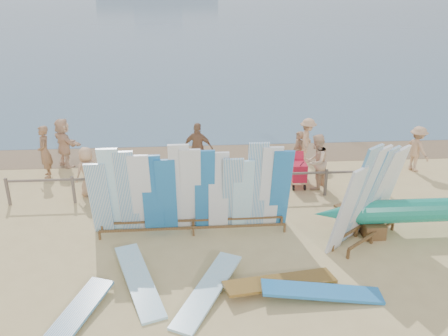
{
  "coord_description": "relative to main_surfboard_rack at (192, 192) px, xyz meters",
  "views": [
    {
      "loc": [
        -0.24,
        -10.66,
        6.74
      ],
      "look_at": [
        0.7,
        2.94,
        1.08
      ],
      "focal_mm": 38.0,
      "sensor_mm": 36.0,
      "label": 1
    }
  ],
  "objects": [
    {
      "name": "beachgoer_4",
      "position": [
        0.23,
        4.31,
        -0.3
      ],
      "size": [
        1.16,
        0.74,
        1.84
      ],
      "primitive_type": "imported",
      "rotation": [
        0.0,
        0.0,
        2.86
      ],
      "color": "#8C6042",
      "rests_on": "ground"
    },
    {
      "name": "flat_board_d",
      "position": [
        2.83,
        -3.11,
        -1.22
      ],
      "size": [
        2.72,
        0.73,
        0.32
      ],
      "primitive_type": "cube",
      "rotation": [
        0.09,
        0.0,
        1.51
      ],
      "color": "#2472B8",
      "rests_on": "ground"
    },
    {
      "name": "beachgoer_7",
      "position": [
        3.75,
        3.84,
        -0.42
      ],
      "size": [
        0.44,
        0.64,
        1.61
      ],
      "primitive_type": "imported",
      "rotation": [
        0.0,
        0.0,
        4.93
      ],
      "color": "#8C6042",
      "rests_on": "ground"
    },
    {
      "name": "stroller",
      "position": [
        3.54,
        2.82,
        -0.77
      ],
      "size": [
        0.58,
        0.83,
        1.14
      ],
      "rotation": [
        0.0,
        0.0,
        -0.01
      ],
      "color": "red",
      "rests_on": "ground"
    },
    {
      "name": "outrigger_canoe",
      "position": [
        6.93,
        -0.52,
        -0.55
      ],
      "size": [
        7.38,
        0.68,
        1.05
      ],
      "rotation": [
        0.0,
        0.0,
        0.0
      ],
      "color": "brown",
      "rests_on": "ground"
    },
    {
      "name": "flat_board_e",
      "position": [
        -2.56,
        -3.66,
        -1.22
      ],
      "size": [
        1.47,
        2.72,
        0.24
      ],
      "primitive_type": "cube",
      "rotation": [
        0.06,
        0.0,
        -0.36
      ],
      "color": "white",
      "rests_on": "ground"
    },
    {
      "name": "wet_sand_strip",
      "position": [
        0.29,
        6.26,
        -1.22
      ],
      "size": [
        40.0,
        2.6,
        0.01
      ],
      "primitive_type": "cube",
      "color": "brown",
      "rests_on": "ground"
    },
    {
      "name": "beachgoer_extra_0",
      "position": [
        8.11,
        3.9,
        -0.39
      ],
      "size": [
        0.79,
        1.17,
        1.67
      ],
      "primitive_type": "imported",
      "rotation": [
        0.0,
        0.0,
        1.92
      ],
      "color": "tan",
      "rests_on": "ground"
    },
    {
      "name": "vendor_table",
      "position": [
        4.45,
        -0.15,
        -0.84
      ],
      "size": [
        1.05,
        0.91,
        1.16
      ],
      "rotation": [
        0.0,
        0.0,
        0.41
      ],
      "color": "brown",
      "rests_on": "ground"
    },
    {
      "name": "beachgoer_8",
      "position": [
        4.1,
        2.66,
        -0.29
      ],
      "size": [
        0.89,
        1.0,
        1.88
      ],
      "primitive_type": "imported",
      "rotation": [
        0.0,
        0.0,
        4.09
      ],
      "color": "beige",
      "rests_on": "ground"
    },
    {
      "name": "main_surfboard_rack",
      "position": [
        0.0,
        0.0,
        0.0
      ],
      "size": [
        5.44,
        0.83,
        2.73
      ],
      "rotation": [
        0.0,
        0.0,
        0.01
      ],
      "color": "brown",
      "rests_on": "ground"
    },
    {
      "name": "fence",
      "position": [
        0.29,
        2.06,
        -0.59
      ],
      "size": [
        12.08,
        0.08,
        0.9
      ],
      "color": "#695A4F",
      "rests_on": "ground"
    },
    {
      "name": "flat_board_b",
      "position": [
        0.3,
        -2.86,
        -1.22
      ],
      "size": [
        1.74,
        2.65,
        0.3
      ],
      "primitive_type": "cube",
      "rotation": [
        0.09,
        0.0,
        -0.48
      ],
      "color": "#9ADBF6",
      "rests_on": "ground"
    },
    {
      "name": "ground",
      "position": [
        0.29,
        -0.94,
        -1.22
      ],
      "size": [
        160.0,
        160.0,
        0.0
      ],
      "primitive_type": "plane",
      "color": "#D4B87A",
      "rests_on": "ground"
    },
    {
      "name": "side_surfboard_rack",
      "position": [
        4.59,
        -0.78,
        0.1
      ],
      "size": [
        2.42,
        2.09,
        2.95
      ],
      "rotation": [
        0.0,
        0.0,
        0.66
      ],
      "color": "brown",
      "rests_on": "ground"
    },
    {
      "name": "beachgoer_1",
      "position": [
        -5.12,
        4.25,
        -0.29
      ],
      "size": [
        0.55,
        0.76,
        1.87
      ],
      "primitive_type": "imported",
      "rotation": [
        0.0,
        0.0,
        4.99
      ],
      "color": "#8C6042",
      "rests_on": "ground"
    },
    {
      "name": "flat_board_c",
      "position": [
        1.98,
        -2.68,
        -1.22
      ],
      "size": [
        2.75,
        1.23,
        0.3
      ],
      "primitive_type": "cube",
      "rotation": [
        0.09,
        0.0,
        1.83
      ],
      "color": "olive",
      "rests_on": "ground"
    },
    {
      "name": "beachgoer_11",
      "position": [
        -4.69,
        5.21,
        -0.3
      ],
      "size": [
        1.52,
        1.67,
        1.85
      ],
      "primitive_type": "imported",
      "rotation": [
        0.0,
        0.0,
        2.27
      ],
      "color": "beige",
      "rests_on": "ground"
    },
    {
      "name": "beachgoer_9",
      "position": [
        4.38,
        5.09,
        -0.38
      ],
      "size": [
        0.81,
        1.18,
        1.69
      ],
      "primitive_type": "imported",
      "rotation": [
        0.0,
        0.0,
        1.21
      ],
      "color": "tan",
      "rests_on": "ground"
    },
    {
      "name": "beach_chair_left",
      "position": [
        0.75,
        2.8,
        -0.98
      ],
      "size": [
        0.65,
        0.67,
        0.84
      ],
      "rotation": [
        0.0,
        0.0,
        0.25
      ],
      "color": "red",
      "rests_on": "ground"
    },
    {
      "name": "flat_board_a",
      "position": [
        -1.28,
        -2.41,
        -1.22
      ],
      "size": [
        1.42,
        2.73,
        0.33
      ],
      "primitive_type": "cube",
      "rotation": [
        0.1,
        0.0,
        0.34
      ],
      "color": "#9ADBF6",
      "rests_on": "ground"
    },
    {
      "name": "beachgoer_0",
      "position": [
        -3.35,
        2.66,
        -0.41
      ],
      "size": [
        0.84,
        0.82,
        1.62
      ],
      "primitive_type": "imported",
      "rotation": [
        0.0,
        0.0,
        3.9
      ],
      "color": "tan",
      "rests_on": "ground"
    },
    {
      "name": "beach_chair_right",
      "position": [
        2.35,
        3.03,
        -1.0
      ],
      "size": [
        0.63,
        0.64,
        0.77
      ],
      "rotation": [
        0.0,
        0.0,
        0.35
      ],
      "color": "red",
      "rests_on": "ground"
    }
  ]
}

